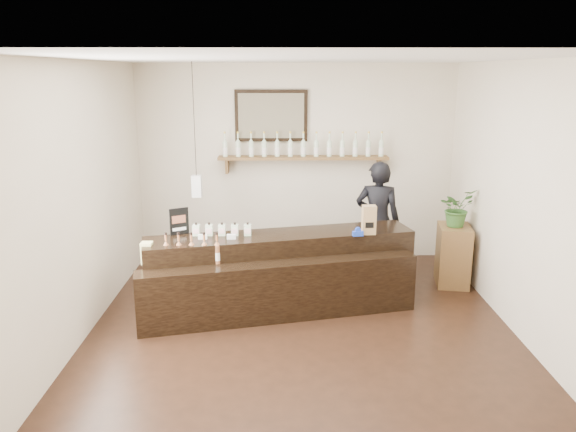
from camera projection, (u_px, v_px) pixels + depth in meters
The scene contains 10 objects.
ground at pixel (301, 330), 6.00m from camera, with size 5.00×5.00×0.00m, color black.
room_shell at pixel (302, 173), 5.57m from camera, with size 5.00×5.00×5.00m.
back_wall_decor at pixel (286, 140), 7.86m from camera, with size 2.66×0.96×1.69m.
counter at pixel (280, 275), 6.46m from camera, with size 3.15×1.51×1.02m.
promo_sign at pixel (179, 221), 6.40m from camera, with size 0.20×0.12×0.31m.
paper_bag at pixel (369, 220), 6.42m from camera, with size 0.16×0.12×0.33m.
tape_dispenser at pixel (358, 233), 6.36m from camera, with size 0.13×0.07×0.10m.
side_cabinet at pixel (453, 255), 7.22m from camera, with size 0.47×0.59×0.78m.
potted_plant at pixel (457, 208), 7.06m from camera, with size 0.43×0.37×0.48m, color #315D25.
shopkeeper at pixel (378, 213), 7.29m from camera, with size 0.65×0.43×1.79m, color black.
Camera 1 is at (-0.21, -5.50, 2.68)m, focal length 35.00 mm.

